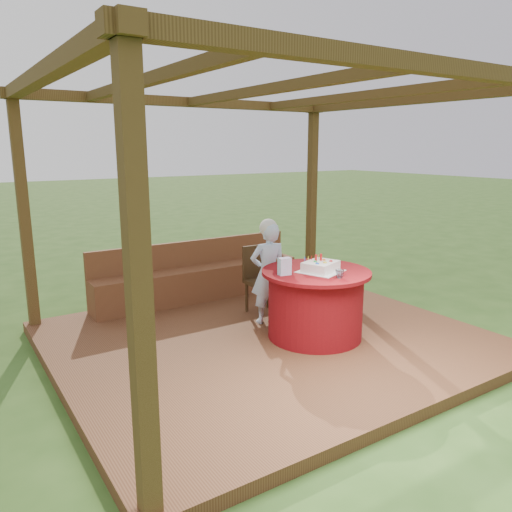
{
  "coord_description": "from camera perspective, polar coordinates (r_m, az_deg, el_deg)",
  "views": [
    {
      "loc": [
        -3.0,
        -4.36,
        2.22
      ],
      "look_at": [
        0.0,
        0.25,
        1.0
      ],
      "focal_mm": 35.0,
      "sensor_mm": 36.0,
      "label": 1
    }
  ],
  "objects": [
    {
      "name": "table",
      "position": [
        5.6,
        6.79,
        -5.4
      ],
      "size": [
        1.2,
        1.2,
        0.76
      ],
      "color": "maroon",
      "rests_on": "deck"
    },
    {
      "name": "drinking_glass",
      "position": [
        5.22,
        9.54,
        -2.02
      ],
      "size": [
        0.09,
        0.09,
        0.09
      ],
      "primitive_type": "imported",
      "rotation": [
        0.0,
        0.0,
        0.02
      ],
      "color": "white",
      "rests_on": "table"
    },
    {
      "name": "ground",
      "position": [
        5.74,
        1.38,
        -10.25
      ],
      "size": [
        60.0,
        60.0,
        0.0
      ],
      "primitive_type": "plane",
      "color": "#2D501A",
      "rests_on": "ground"
    },
    {
      "name": "elderly_woman",
      "position": [
        5.94,
        1.4,
        -1.71
      ],
      "size": [
        0.5,
        0.39,
        1.27
      ],
      "color": "#ABD1FF",
      "rests_on": "deck"
    },
    {
      "name": "deck",
      "position": [
        5.72,
        1.39,
        -9.7
      ],
      "size": [
        4.5,
        4.0,
        0.12
      ],
      "primitive_type": "cube",
      "color": "brown",
      "rests_on": "ground"
    },
    {
      "name": "pergola",
      "position": [
        5.3,
        1.52,
        14.53
      ],
      "size": [
        4.5,
        4.0,
        2.72
      ],
      "color": "brown",
      "rests_on": "deck"
    },
    {
      "name": "birthday_cake",
      "position": [
        5.44,
        7.4,
        -1.19
      ],
      "size": [
        0.54,
        0.54,
        0.19
      ],
      "color": "white",
      "rests_on": "table"
    },
    {
      "name": "bench",
      "position": [
        7.02,
        -6.55,
        -2.72
      ],
      "size": [
        3.0,
        0.42,
        0.8
      ],
      "color": "brown",
      "rests_on": "deck"
    },
    {
      "name": "gift_bag",
      "position": [
        5.26,
        3.28,
        -1.19
      ],
      "size": [
        0.14,
        0.1,
        0.18
      ],
      "primitive_type": "cube",
      "rotation": [
        0.0,
        0.0,
        -0.16
      ],
      "color": "#E695CA",
      "rests_on": "table"
    },
    {
      "name": "chair",
      "position": [
        6.37,
        0.6,
        -2.33
      ],
      "size": [
        0.42,
        0.42,
        0.86
      ],
      "color": "#392612",
      "rests_on": "deck"
    }
  ]
}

